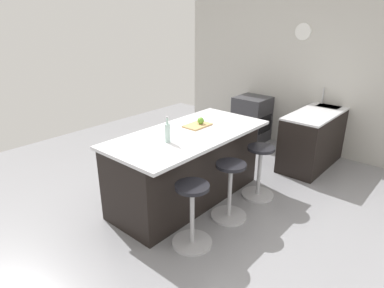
# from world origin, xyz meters

# --- Properties ---
(ground_plane) EXTENTS (7.65, 7.65, 0.00)m
(ground_plane) POSITION_xyz_m (0.00, 0.00, 0.00)
(ground_plane) COLOR gray
(interior_partition_left) EXTENTS (0.15, 4.97, 2.74)m
(interior_partition_left) POSITION_xyz_m (-2.94, -0.00, 1.37)
(interior_partition_left) COLOR beige
(interior_partition_left) RESTS_ON ground_plane
(sink_cabinet) EXTENTS (2.04, 0.60, 1.18)m
(sink_cabinet) POSITION_xyz_m (-2.60, 0.61, 0.46)
(sink_cabinet) COLOR black
(sink_cabinet) RESTS_ON ground_plane
(oven_range) EXTENTS (0.60, 0.61, 0.87)m
(oven_range) POSITION_xyz_m (-2.59, -0.76, 0.43)
(oven_range) COLOR #38383D
(oven_range) RESTS_ON ground_plane
(kitchen_island) EXTENTS (2.17, 1.05, 0.96)m
(kitchen_island) POSITION_xyz_m (-0.09, -0.21, 0.48)
(kitchen_island) COLOR black
(kitchen_island) RESTS_ON ground_plane
(stool_by_window) EXTENTS (0.44, 0.44, 0.73)m
(stool_by_window) POSITION_xyz_m (-0.77, 0.49, 0.34)
(stool_by_window) COLOR #B7B7BC
(stool_by_window) RESTS_ON ground_plane
(stool_middle) EXTENTS (0.44, 0.44, 0.73)m
(stool_middle) POSITION_xyz_m (-0.09, 0.49, 0.34)
(stool_middle) COLOR #B7B7BC
(stool_middle) RESTS_ON ground_plane
(stool_near_camera) EXTENTS (0.44, 0.44, 0.73)m
(stool_near_camera) POSITION_xyz_m (0.60, 0.49, 0.34)
(stool_near_camera) COLOR #B7B7BC
(stool_near_camera) RESTS_ON ground_plane
(cutting_board) EXTENTS (0.36, 0.24, 0.02)m
(cutting_board) POSITION_xyz_m (-0.35, -0.25, 0.97)
(cutting_board) COLOR tan
(cutting_board) RESTS_ON kitchen_island
(apple_green) EXTENTS (0.09, 0.09, 0.09)m
(apple_green) POSITION_xyz_m (-0.40, -0.24, 1.02)
(apple_green) COLOR #609E2D
(apple_green) RESTS_ON cutting_board
(water_bottle) EXTENTS (0.06, 0.06, 0.31)m
(water_bottle) POSITION_xyz_m (0.33, -0.12, 1.08)
(water_bottle) COLOR silver
(water_bottle) RESTS_ON kitchen_island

